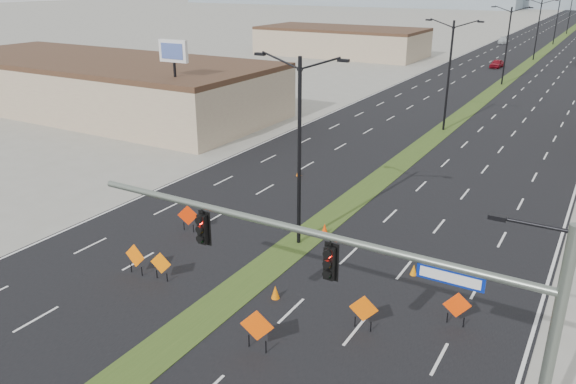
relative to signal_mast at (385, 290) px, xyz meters
The scene contains 25 objects.
ground 10.01m from the signal_mast, 166.85° to the right, with size 600.00×600.00×0.00m, color gray.
road_surface 98.49m from the signal_mast, 94.99° to the left, with size 25.00×400.00×0.02m, color black.
median_strip 98.49m from the signal_mast, 94.99° to the left, with size 2.00×400.00×0.04m, color #314719.
building_sw_near 51.83m from the signal_mast, 147.26° to the left, with size 40.00×16.00×5.00m, color tan.
building_sw_far 92.41m from the signal_mast, 116.04° to the left, with size 30.00×14.00×4.50m, color tan.
signal_mast is the anchor object (origin of this frame).
streetlight_0 13.18m from the signal_mast, 130.54° to the left, with size 5.15×0.24×10.02m.
streetlight_1 38.96m from the signal_mast, 102.69° to the left, with size 5.15×0.24×10.02m.
streetlight_2 66.56m from the signal_mast, 97.39° to the left, with size 5.15×0.24×10.02m.
streetlight_3 94.39m from the signal_mast, 95.20° to the left, with size 5.15×0.24×10.02m.
streetlight_4 122.30m from the signal_mast, 94.01° to the left, with size 5.15×0.24×10.02m.
streetlight_5 150.25m from the signal_mast, 93.26° to the left, with size 5.15×0.24×10.02m.
car_left 82.40m from the signal_mast, 98.58° to the left, with size 1.52×3.79×1.29m, color maroon.
car_far 120.49m from the signal_mast, 98.79° to the left, with size 1.80×4.43×1.28m, color silver.
construction_sign_0 14.54m from the signal_mast, 167.56° to the left, with size 1.21×0.05×1.61m.
construction_sign_1 13.24m from the signal_mast, 165.29° to the left, with size 1.09×0.23×1.47m.
construction_sign_2 17.26m from the signal_mast, 150.96° to the left, with size 1.11×0.52×1.59m.
construction_sign_3 6.59m from the signal_mast, 169.37° to the left, with size 1.30×0.43×1.79m.
construction_sign_4 6.27m from the signal_mast, 118.47° to the left, with size 1.16×0.34×1.59m.
construction_sign_5 7.67m from the signal_mast, 82.63° to the left, with size 1.08×0.49×1.54m.
cone_0 9.24m from the signal_mast, 145.82° to the left, with size 0.39×0.39×0.65m, color orange.
cone_1 14.82m from the signal_mast, 123.78° to the left, with size 0.38×0.38×0.64m, color #E93C04.
cone_2 10.93m from the signal_mast, 101.66° to the left, with size 0.34×0.34×0.57m, color orange.
cone_3 24.46m from the signal_mast, 125.43° to the left, with size 0.38×0.38×0.64m, color orange.
pole_sign_west 36.58m from the signal_mast, 140.66° to the left, with size 2.82×0.51×8.62m.
Camera 1 is at (13.41, -12.07, 13.54)m, focal length 35.00 mm.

